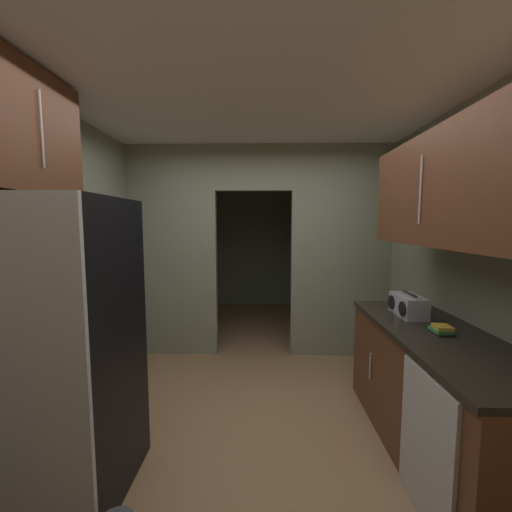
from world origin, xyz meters
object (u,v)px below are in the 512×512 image
object	(u,v)px
refrigerator	(57,350)
dishwasher	(425,448)
boombox	(408,305)
book_stack	(442,330)

from	to	relation	value
refrigerator	dishwasher	size ratio (longest dim) A/B	2.15
refrigerator	boombox	world-z (taller)	refrigerator
dishwasher	boombox	bearing A→B (deg)	72.60
book_stack	refrigerator	bearing A→B (deg)	-171.99
boombox	refrigerator	bearing A→B (deg)	-161.93
dishwasher	refrigerator	bearing A→B (deg)	175.89
refrigerator	book_stack	size ratio (longest dim) A/B	12.25
refrigerator	dishwasher	distance (m)	2.19
dishwasher	book_stack	world-z (taller)	book_stack
dishwasher	book_stack	size ratio (longest dim) A/B	5.71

